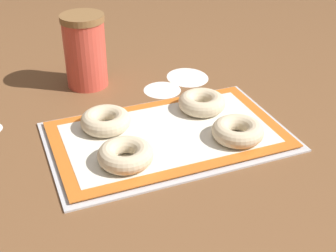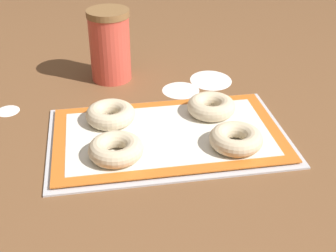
# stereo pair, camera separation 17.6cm
# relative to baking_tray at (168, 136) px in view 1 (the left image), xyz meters

# --- Properties ---
(ground_plane) EXTENTS (2.80, 2.80, 0.00)m
(ground_plane) POSITION_rel_baking_tray_xyz_m (-0.02, 0.01, -0.00)
(ground_plane) COLOR brown
(baking_tray) EXTENTS (0.50, 0.31, 0.01)m
(baking_tray) POSITION_rel_baking_tray_xyz_m (0.00, 0.00, 0.00)
(baking_tray) COLOR silver
(baking_tray) RESTS_ON ground_plane
(baking_mat) EXTENTS (0.48, 0.29, 0.00)m
(baking_mat) POSITION_rel_baking_tray_xyz_m (0.00, 0.00, 0.01)
(baking_mat) COLOR orange
(baking_mat) RESTS_ON baking_tray
(bagel_front_left) EXTENTS (0.11, 0.11, 0.04)m
(bagel_front_left) POSITION_rel_baking_tray_xyz_m (-0.11, -0.07, 0.03)
(bagel_front_left) COLOR beige
(bagel_front_left) RESTS_ON baking_mat
(bagel_front_right) EXTENTS (0.11, 0.11, 0.04)m
(bagel_front_right) POSITION_rel_baking_tray_xyz_m (0.13, -0.07, 0.03)
(bagel_front_right) COLOR beige
(bagel_front_right) RESTS_ON baking_mat
(bagel_back_left) EXTENTS (0.11, 0.11, 0.04)m
(bagel_back_left) POSITION_rel_baking_tray_xyz_m (-0.12, 0.07, 0.03)
(bagel_back_left) COLOR beige
(bagel_back_left) RESTS_ON baking_mat
(bagel_back_right) EXTENTS (0.11, 0.11, 0.04)m
(bagel_back_right) POSITION_rel_baking_tray_xyz_m (0.11, 0.07, 0.03)
(bagel_back_right) COLOR beige
(bagel_back_right) RESTS_ON baking_mat
(flour_canister) EXTENTS (0.11, 0.11, 0.19)m
(flour_canister) POSITION_rel_baking_tray_xyz_m (-0.10, 0.31, 0.09)
(flour_canister) COLOR #DB4C3D
(flour_canister) RESTS_ON ground_plane
(flour_patch_near) EXTENTS (0.11, 0.12, 0.00)m
(flour_patch_near) POSITION_rel_baking_tray_xyz_m (0.16, 0.26, -0.00)
(flour_patch_near) COLOR white
(flour_patch_near) RESTS_ON ground_plane
(flour_patch_side) EXTENTS (0.09, 0.10, 0.00)m
(flour_patch_side) POSITION_rel_baking_tray_xyz_m (0.07, 0.21, -0.00)
(flour_patch_side) COLOR white
(flour_patch_side) RESTS_ON ground_plane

